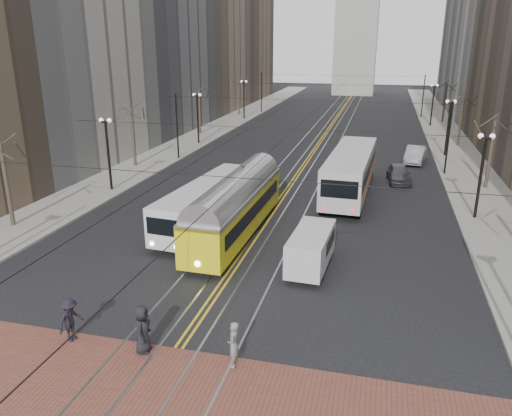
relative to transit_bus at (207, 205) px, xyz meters
The scene contains 18 objects.
ground 12.98m from the transit_bus, 74.16° to the right, with size 260.00×260.00×0.00m, color black.
sidewalk_left 34.57m from the transit_bus, 109.40° to the left, with size 5.00×140.00×0.15m, color gray.
sidewalk_right 37.50m from the transit_bus, 60.38° to the left, with size 5.00×140.00×0.15m, color gray.
crosswalk_band 16.85m from the transit_bus, 77.89° to the right, with size 25.00×6.00×0.01m, color brown.
streetcar_rails 32.80m from the transit_bus, 83.83° to the left, with size 4.80×130.00×0.02m, color gray.
centre_lines 32.80m from the transit_bus, 83.83° to the left, with size 0.42×130.00×0.01m, color gold.
lamp_posts 16.77m from the transit_bus, 77.83° to the left, with size 27.60×57.20×5.60m.
street_trees 23.15m from the transit_bus, 81.23° to the left, with size 31.68×53.28×5.60m.
trolley_wires 22.81m from the transit_bus, 81.07° to the left, with size 25.96×120.00×6.60m.
transit_bus is the anchor object (origin of this frame).
streetcar 2.60m from the transit_bus, 26.41° to the right, with size 2.40×12.92×3.05m, color yellow.
rear_bus 12.59m from the transit_bus, 47.38° to the left, with size 2.87×13.21×3.45m, color #B9B9B9.
cargo_van 9.00m from the transit_bus, 33.22° to the right, with size 1.83×4.76×2.11m, color #BCBCBC.
sedan_grey 18.70m from the transit_bus, 48.68° to the left, with size 1.80×4.49×1.53m, color #3E4146.
sedan_silver 26.05m from the transit_bus, 57.42° to the left, with size 1.70×4.88×1.61m, color #9A9CA1.
pedestrian_a 14.11m from the transit_bus, 80.62° to the right, with size 0.96×0.62×1.96m, color black.
pedestrian_b 15.14m from the transit_bus, 66.85° to the right, with size 0.66×0.43×1.80m, color slate.
pedestrian_d 13.95m from the transit_bus, 93.55° to the right, with size 1.19×0.69×1.84m, color black.
Camera 1 is at (7.13, -16.62, 11.54)m, focal length 35.00 mm.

